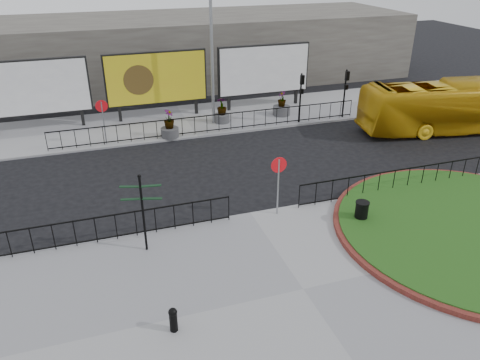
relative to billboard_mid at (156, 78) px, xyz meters
name	(u,v)px	position (x,y,z in m)	size (l,w,h in m)	color
ground	(250,215)	(1.50, -12.97, -2.60)	(90.00, 90.00, 0.00)	black
pavement_near	(303,291)	(1.50, -17.97, -2.54)	(30.00, 10.00, 0.12)	gray
pavement_far	(186,121)	(1.50, -0.97, -2.54)	(44.00, 6.00, 0.12)	gray
brick_edge	(473,230)	(9.00, -16.97, -2.39)	(10.40, 10.40, 0.18)	maroon
grass_lawn	(473,229)	(9.00, -16.97, -2.37)	(10.00, 10.00, 0.22)	#1F4612
railing_near_left	(96,230)	(-4.50, -13.27, -1.93)	(10.00, 0.10, 1.10)	black
railing_near_right	(394,181)	(8.00, -13.27, -1.93)	(9.00, 0.10, 1.10)	black
railing_far	(213,123)	(2.50, -3.67, -1.93)	(18.00, 0.10, 1.10)	black
speed_sign_far	(102,113)	(-3.50, -3.57, -0.68)	(0.64, 0.07, 2.47)	gray
speed_sign_near	(278,173)	(2.50, -13.37, -0.68)	(0.64, 0.07, 2.47)	gray
billboard_left	(33,88)	(-7.00, 0.00, 0.00)	(6.20, 0.31, 4.10)	black
billboard_mid	(156,78)	(0.00, 0.00, 0.00)	(6.20, 0.31, 4.10)	black
billboard_right	(264,70)	(7.00, 0.00, 0.00)	(6.20, 0.31, 4.10)	black
lamp_post	(212,44)	(3.01, -1.97, 2.23)	(0.74, 0.18, 9.23)	gray
signal_pole_a	(301,91)	(8.00, -3.63, -0.50)	(0.22, 0.26, 3.00)	black
signal_pole_b	(346,86)	(11.00, -3.63, -0.50)	(0.22, 0.26, 3.00)	black
building_backdrop	(157,51)	(1.50, 9.03, -0.10)	(40.00, 10.00, 5.00)	#6A665C
fingerpost_sign	(142,206)	(-2.86, -14.24, -0.69)	(1.38, 0.54, 2.97)	black
bollard	(173,319)	(-2.70, -18.43, -2.05)	(0.25, 0.25, 0.78)	black
litter_bin	(361,212)	(5.35, -15.01, -2.03)	(0.54, 0.54, 0.89)	black
bus	(452,107)	(15.80, -7.49, -1.12)	(2.49, 10.64, 2.97)	gold
planter_a	(170,127)	(0.00, -3.57, -1.89)	(1.01, 1.01, 1.59)	#4C4C4F
planter_b	(222,113)	(3.50, -2.11, -1.88)	(0.94, 0.94, 1.54)	#4C4C4F
planter_c	(282,107)	(7.50, -1.97, -1.97)	(1.09, 1.09, 1.53)	#4C4C4F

